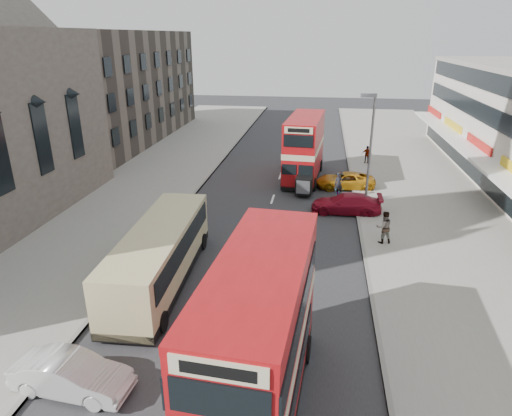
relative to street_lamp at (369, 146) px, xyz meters
The scene contains 17 objects.
ground 19.73m from the street_lamp, 109.92° to the right, with size 160.00×160.00×0.00m, color #28282B.
road_surface 8.33m from the street_lamp, 162.95° to the left, with size 12.00×90.00×0.01m, color #28282B.
pavement_right 7.50m from the street_lamp, 20.06° to the left, with size 12.00×90.00×0.15m, color gray.
pavement_left 19.22m from the street_lamp, behind, with size 12.00×90.00×0.15m, color gray.
kerb_left 13.62m from the street_lamp, behind, with size 0.20×90.00×0.16m, color gray.
kerb_right 5.13m from the street_lamp, 101.90° to the left, with size 0.20×90.00×0.16m, color gray.
brick_terrace 34.86m from the street_lamp, 144.96° to the left, with size 14.00×28.00×12.00m, color #66594C.
street_lamp is the anchor object (origin of this frame).
bus_main 18.82m from the street_lamp, 104.60° to the right, with size 3.20×9.69×5.25m.
bus_second 8.99m from the street_lamp, 120.95° to the left, with size 3.20×9.49×5.14m.
coach 15.49m from the street_lamp, 134.63° to the right, with size 3.02×10.29×2.70m.
car_left_front 21.80m from the street_lamp, 121.47° to the right, with size 1.45×4.16×1.37m, color silver.
car_right_a 4.26m from the street_lamp, behind, with size 1.94×4.78×1.39m, color maroon.
car_right_b 6.90m from the street_lamp, 101.04° to the left, with size 2.14×4.64×1.29m, color orange.
pedestrian_near 6.08m from the street_lamp, 81.28° to the right, with size 0.73×0.49×1.97m, color gray.
pedestrian_far 13.59m from the street_lamp, 84.57° to the left, with size 0.96×0.40×1.64m, color gray.
cyclist 5.13m from the street_lamp, 123.05° to the left, with size 0.88×2.00×2.08m.
Camera 1 is at (3.36, -11.34, 11.54)m, focal length 31.27 mm.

